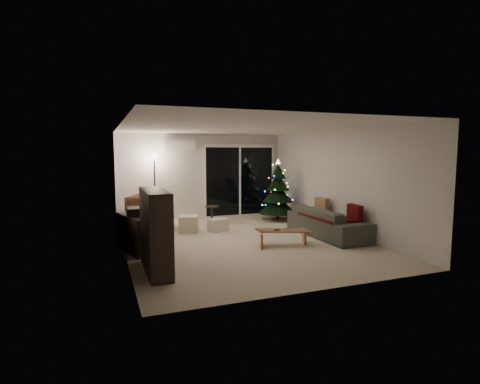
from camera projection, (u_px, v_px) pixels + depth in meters
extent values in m
plane|color=beige|center=(241.00, 240.00, 8.37)|extent=(6.50, 6.50, 0.00)
plane|color=white|center=(241.00, 127.00, 8.10)|extent=(6.50, 6.50, 0.00)
cube|color=silver|center=(202.00, 176.00, 11.26)|extent=(5.00, 0.02, 2.50)
cube|color=silver|center=(323.00, 204.00, 5.22)|extent=(5.00, 0.02, 2.50)
cube|color=silver|center=(122.00, 188.00, 7.36)|extent=(0.02, 6.50, 2.50)
cube|color=silver|center=(336.00, 181.00, 9.12)|extent=(0.02, 6.50, 2.50)
cube|color=black|center=(240.00, 181.00, 11.68)|extent=(2.20, 0.02, 2.10)
cube|color=white|center=(179.00, 145.00, 10.80)|extent=(0.90, 0.22, 0.28)
cube|color=#3F3833|center=(234.00, 213.00, 12.29)|extent=(2.60, 1.00, 0.10)
cube|color=white|center=(230.00, 195.00, 12.60)|extent=(2.20, 0.06, 1.00)
cube|color=black|center=(137.00, 233.00, 7.37)|extent=(0.73, 1.24, 0.73)
cube|color=black|center=(137.00, 211.00, 7.33)|extent=(0.37, 0.44, 0.16)
imported|color=brown|center=(150.00, 211.00, 9.69)|extent=(1.27, 1.28, 0.88)
cube|color=beige|center=(189.00, 224.00, 9.17)|extent=(0.57, 0.57, 0.41)
cube|color=beige|center=(151.00, 231.00, 8.72)|extent=(0.46, 0.40, 0.28)
cube|color=beige|center=(218.00, 225.00, 9.32)|extent=(0.52, 0.44, 0.31)
cylinder|color=black|center=(212.00, 214.00, 10.37)|extent=(0.42, 0.42, 0.48)
cylinder|color=black|center=(155.00, 189.00, 10.43)|extent=(0.30, 0.30, 1.86)
imported|color=#4F514D|center=(328.00, 222.00, 8.73)|extent=(0.93, 2.29, 0.66)
cube|color=#4F0904|center=(324.00, 216.00, 8.68)|extent=(0.71, 1.64, 0.05)
cube|color=#967350|center=(322.00, 206.00, 9.40)|extent=(0.17, 0.45, 0.44)
cube|color=#4F0904|center=(355.00, 214.00, 8.19)|extent=(0.16, 0.45, 0.44)
cube|color=black|center=(277.00, 230.00, 7.80)|extent=(0.13, 0.04, 0.02)
cube|color=slate|center=(287.00, 229.00, 7.94)|extent=(0.13, 0.08, 0.02)
cone|color=black|center=(278.00, 190.00, 10.76)|extent=(1.14, 1.14, 1.77)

